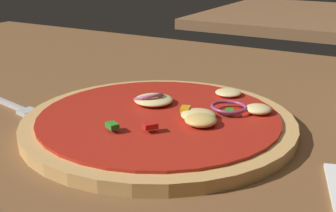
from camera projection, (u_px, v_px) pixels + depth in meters
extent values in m
cube|color=brown|center=(126.00, 145.00, 0.49)|extent=(1.39, 0.95, 0.03)
cylinder|color=tan|center=(159.00, 123.00, 0.50)|extent=(0.29, 0.29, 0.01)
cylinder|color=red|center=(159.00, 117.00, 0.49)|extent=(0.26, 0.26, 0.00)
ellipsoid|color=#F4DB8E|center=(228.00, 93.00, 0.56)|extent=(0.03, 0.03, 0.01)
ellipsoid|color=#F4DB8E|center=(198.00, 115.00, 0.48)|extent=(0.04, 0.04, 0.01)
ellipsoid|color=#E5BC60|center=(201.00, 120.00, 0.46)|extent=(0.03, 0.03, 0.01)
ellipsoid|color=#F4DB8E|center=(258.00, 109.00, 0.50)|extent=(0.03, 0.03, 0.01)
ellipsoid|color=#F4DB8E|center=(155.00, 100.00, 0.53)|extent=(0.04, 0.04, 0.01)
torus|color=#B25984|center=(149.00, 97.00, 0.53)|extent=(0.05, 0.05, 0.02)
torus|color=#93386B|center=(229.00, 107.00, 0.50)|extent=(0.06, 0.06, 0.00)
cube|color=#2D8C28|center=(230.00, 112.00, 0.49)|extent=(0.01, 0.01, 0.00)
cube|color=red|center=(150.00, 126.00, 0.45)|extent=(0.02, 0.02, 0.01)
cube|color=#2D8C28|center=(112.00, 126.00, 0.45)|extent=(0.02, 0.01, 0.01)
cube|color=orange|center=(185.00, 109.00, 0.49)|extent=(0.01, 0.02, 0.01)
cube|color=silver|center=(27.00, 112.00, 0.54)|extent=(0.02, 0.02, 0.00)
cube|color=silver|center=(33.00, 119.00, 0.52)|extent=(0.03, 0.01, 0.00)
cube|color=silver|center=(38.00, 118.00, 0.52)|extent=(0.03, 0.01, 0.00)
cube|color=silver|center=(42.00, 117.00, 0.53)|extent=(0.03, 0.01, 0.00)
cube|color=silver|center=(46.00, 115.00, 0.53)|extent=(0.03, 0.01, 0.00)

